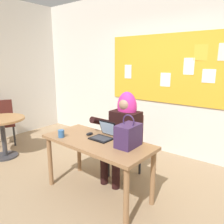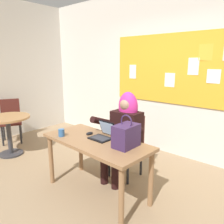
{
  "view_description": "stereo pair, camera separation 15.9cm",
  "coord_description": "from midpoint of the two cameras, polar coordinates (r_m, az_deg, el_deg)",
  "views": [
    {
      "loc": [
        1.6,
        -1.96,
        1.7
      ],
      "look_at": [
        -0.12,
        0.26,
        1.04
      ],
      "focal_mm": 35.4,
      "sensor_mm": 36.0,
      "label": 1
    },
    {
      "loc": [
        1.72,
        -1.86,
        1.7
      ],
      "look_at": [
        -0.12,
        0.26,
        1.04
      ],
      "focal_mm": 35.4,
      "sensor_mm": 36.0,
      "label": 2
    }
  ],
  "objects": [
    {
      "name": "ground_plane",
      "position": [
        3.05,
        -2.88,
        -20.69
      ],
      "size": [
        24.0,
        24.0,
        0.0
      ],
      "primitive_type": "plane",
      "color": "#937A5B"
    },
    {
      "name": "wall_back_bulletin",
      "position": [
        4.08,
        13.82,
        9.98
      ],
      "size": [
        6.48,
        2.03,
        2.97
      ],
      "color": "silver",
      "rests_on": "ground"
    },
    {
      "name": "desk_main",
      "position": [
        2.79,
        -5.5,
        -9.21
      ],
      "size": [
        1.45,
        0.7,
        0.74
      ],
      "rotation": [
        0.0,
        0.0,
        -0.04
      ],
      "color": "#8E6642",
      "rests_on": "ground"
    },
    {
      "name": "chair_at_desk",
      "position": [
        3.33,
        2.65,
        -7.54
      ],
      "size": [
        0.43,
        0.43,
        0.92
      ],
      "rotation": [
        0.0,
        0.0,
        -1.55
      ],
      "color": "#4C1E19",
      "rests_on": "ground"
    },
    {
      "name": "person_costumed",
      "position": [
        3.15,
        1.38,
        -4.27
      ],
      "size": [
        0.6,
        0.61,
        1.27
      ],
      "rotation": [
        0.0,
        0.0,
        -1.55
      ],
      "color": "black",
      "rests_on": "ground"
    },
    {
      "name": "laptop",
      "position": [
        2.81,
        -3.74,
        -5.84
      ],
      "size": [
        0.28,
        0.29,
        0.21
      ],
      "rotation": [
        0.0,
        0.0,
        -0.03
      ],
      "color": "black",
      "rests_on": "desk_main"
    },
    {
      "name": "computer_mouse",
      "position": [
        2.95,
        -7.39,
        -5.62
      ],
      "size": [
        0.07,
        0.11,
        0.03
      ],
      "primitive_type": "ellipsoid",
      "rotation": [
        0.0,
        0.0,
        -0.14
      ],
      "color": "black",
      "rests_on": "desk_main"
    },
    {
      "name": "handbag",
      "position": [
        2.52,
        2.42,
        -6.03
      ],
      "size": [
        0.2,
        0.3,
        0.38
      ],
      "rotation": [
        0.0,
        0.0,
        -0.11
      ],
      "color": "#38234C",
      "rests_on": "desk_main"
    },
    {
      "name": "coffee_mug",
      "position": [
        2.93,
        -14.51,
        -5.44
      ],
      "size": [
        0.08,
        0.08,
        0.09
      ],
      "primitive_type": "cylinder",
      "color": "#336099",
      "rests_on": "desk_main"
    },
    {
      "name": "side_table_round",
      "position": [
        4.36,
        -27.38,
        -3.82
      ],
      "size": [
        0.77,
        0.77,
        0.72
      ],
      "color": "#A37547",
      "rests_on": "ground"
    },
    {
      "name": "chair_spare_by_window",
      "position": [
        5.11,
        -27.01,
        -1.81
      ],
      "size": [
        0.57,
        0.57,
        0.9
      ],
      "rotation": [
        0.0,
        0.0,
        5.8
      ],
      "color": "#4C1E19",
      "rests_on": "ground"
    }
  ]
}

